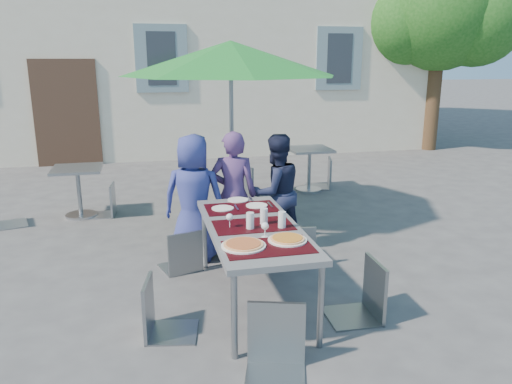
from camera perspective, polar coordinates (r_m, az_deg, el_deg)
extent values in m
plane|color=#404042|center=(4.24, -4.41, -16.38)|extent=(90.00, 90.00, 0.00)
cube|color=beige|center=(15.15, -11.75, 19.64)|extent=(13.00, 8.00, 7.00)
cube|color=#402A1E|center=(11.21, -20.84, 8.40)|extent=(1.30, 0.06, 2.20)
cube|color=slate|center=(11.07, -10.75, 14.75)|extent=(1.10, 0.06, 1.40)
cube|color=#262B33|center=(11.05, -10.75, 14.75)|extent=(0.60, 0.04, 1.10)
cube|color=slate|center=(11.94, 9.48, 14.81)|extent=(1.10, 0.06, 1.40)
cube|color=#262B33|center=(11.92, 9.51, 14.81)|extent=(0.60, 0.04, 1.10)
cylinder|color=#48321F|center=(13.14, 19.59, 10.67)|extent=(0.36, 0.36, 2.80)
sphere|color=#174C14|center=(13.16, 20.35, 18.92)|extent=(2.80, 2.80, 2.80)
sphere|color=#174C14|center=(12.99, 16.37, 17.96)|extent=(2.00, 2.00, 2.00)
sphere|color=#174C14|center=(13.20, 23.92, 17.70)|extent=(2.20, 2.20, 2.20)
cube|color=#47484D|center=(4.51, -0.32, -4.16)|extent=(0.80, 1.85, 0.05)
cylinder|color=gray|center=(3.82, -2.49, -14.03)|extent=(0.05, 0.05, 0.70)
cylinder|color=gray|center=(3.99, 7.41, -12.86)|extent=(0.05, 0.05, 0.70)
cylinder|color=gray|center=(5.39, -5.90, -5.22)|extent=(0.05, 0.05, 0.70)
cylinder|color=gray|center=(5.50, 1.16, -4.69)|extent=(0.05, 0.05, 0.70)
cube|color=black|center=(4.00, 1.43, -6.30)|extent=(0.70, 0.42, 0.01)
cube|color=black|center=(4.50, -0.32, -3.82)|extent=(0.70, 0.42, 0.01)
cube|color=black|center=(5.01, -1.71, -1.84)|extent=(0.70, 0.42, 0.01)
cylinder|color=white|center=(4.00, -1.45, -6.14)|extent=(0.36, 0.36, 0.01)
cylinder|color=tan|center=(4.00, -1.45, -5.98)|extent=(0.32, 0.32, 0.01)
cylinder|color=#98390E|center=(3.99, -1.45, -5.88)|extent=(0.28, 0.28, 0.01)
cylinder|color=white|center=(4.13, 3.60, -5.49)|extent=(0.32, 0.32, 0.01)
cylinder|color=tan|center=(4.12, 3.60, -5.33)|extent=(0.28, 0.28, 0.01)
cylinder|color=#9D390A|center=(4.12, 3.61, -5.23)|extent=(0.25, 0.25, 0.01)
cylinder|color=silver|center=(4.39, -0.67, -3.32)|extent=(0.07, 0.07, 0.15)
cylinder|color=silver|center=(4.51, 0.90, -2.81)|extent=(0.07, 0.07, 0.15)
cylinder|color=silver|center=(4.42, 2.99, -3.20)|extent=(0.07, 0.07, 0.15)
cylinder|color=silver|center=(4.45, -3.02, -4.08)|extent=(0.06, 0.06, 0.00)
cylinder|color=silver|center=(4.44, -3.02, -3.62)|extent=(0.01, 0.01, 0.08)
sphere|color=silver|center=(4.42, -3.03, -2.88)|extent=(0.06, 0.06, 0.06)
cylinder|color=silver|center=(4.22, 1.02, -5.16)|extent=(0.06, 0.06, 0.00)
cylinder|color=silver|center=(4.20, 1.03, -4.68)|extent=(0.01, 0.01, 0.08)
sphere|color=silver|center=(4.18, 1.03, -3.90)|extent=(0.06, 0.06, 0.06)
cylinder|color=white|center=(4.99, -3.84, -1.86)|extent=(0.22, 0.22, 0.01)
cube|color=#B6B8BE|center=(5.01, -2.25, -1.78)|extent=(0.02, 0.18, 0.00)
cylinder|color=white|center=(5.07, 0.08, -1.54)|extent=(0.22, 0.22, 0.01)
cube|color=#B6B8BE|center=(5.10, 1.61, -1.46)|extent=(0.02, 0.18, 0.00)
cylinder|color=white|center=(5.27, -2.08, -0.90)|extent=(0.22, 0.22, 0.01)
cube|color=#B6B8BE|center=(5.30, -0.59, -0.83)|extent=(0.02, 0.18, 0.00)
imported|color=navy|center=(5.56, -7.12, -0.68)|extent=(0.81, 0.66, 1.43)
imported|color=#503369|center=(5.62, -2.59, -0.30)|extent=(0.60, 0.47, 1.44)
imported|color=#1C203D|center=(5.83, 2.26, -0.08)|extent=(0.75, 0.55, 1.38)
cube|color=gray|center=(5.40, -8.86, -4.53)|extent=(0.48, 0.48, 0.03)
cube|color=gray|center=(5.17, -8.21, -2.73)|extent=(0.38, 0.14, 0.46)
cylinder|color=gray|center=(5.68, -7.83, -5.79)|extent=(0.02, 0.02, 0.40)
cylinder|color=gray|center=(5.57, -10.99, -6.34)|extent=(0.02, 0.02, 0.40)
cylinder|color=gray|center=(5.39, -6.47, -6.89)|extent=(0.02, 0.02, 0.40)
cylinder|color=gray|center=(5.28, -9.79, -7.51)|extent=(0.02, 0.02, 0.40)
cube|color=gray|center=(5.62, -2.06, -3.04)|extent=(0.45, 0.45, 0.03)
cube|color=gray|center=(5.35, -1.56, -1.07)|extent=(0.44, 0.05, 0.52)
cylinder|color=gray|center=(5.91, -0.71, -4.54)|extent=(0.02, 0.02, 0.45)
cylinder|color=gray|center=(5.83, -4.26, -4.86)|extent=(0.02, 0.02, 0.45)
cylinder|color=gray|center=(5.57, 0.29, -5.78)|extent=(0.02, 0.02, 0.45)
cylinder|color=gray|center=(5.49, -3.47, -6.14)|extent=(0.02, 0.02, 0.45)
cube|color=gray|center=(5.53, 4.41, -3.94)|extent=(0.41, 0.41, 0.03)
cube|color=gray|center=(5.28, 4.94, -2.21)|extent=(0.39, 0.05, 0.46)
cylinder|color=gray|center=(5.79, 5.58, -5.30)|extent=(0.02, 0.02, 0.41)
cylinder|color=gray|center=(5.71, 2.35, -5.51)|extent=(0.02, 0.02, 0.41)
cylinder|color=gray|center=(5.49, 6.47, -6.48)|extent=(0.02, 0.02, 0.41)
cylinder|color=gray|center=(5.41, 3.07, -6.73)|extent=(0.02, 0.02, 0.41)
cube|color=gray|center=(4.16, -9.72, -10.53)|extent=(0.47, 0.47, 0.03)
cube|color=gray|center=(4.09, -12.53, -7.47)|extent=(0.10, 0.40, 0.48)
cylinder|color=gray|center=(4.09, -7.42, -14.36)|extent=(0.02, 0.02, 0.42)
cylinder|color=gray|center=(4.39, -7.04, -12.17)|extent=(0.02, 0.02, 0.42)
cylinder|color=gray|center=(4.13, -12.31, -14.26)|extent=(0.02, 0.02, 0.42)
cylinder|color=gray|center=(4.43, -11.57, -12.10)|extent=(0.02, 0.02, 0.42)
cube|color=gray|center=(4.40, 11.12, -8.61)|extent=(0.45, 0.45, 0.03)
cube|color=gray|center=(4.39, 13.79, -5.24)|extent=(0.05, 0.43, 0.51)
cylinder|color=gray|center=(4.60, 7.92, -10.65)|extent=(0.02, 0.02, 0.45)
cylinder|color=gray|center=(4.29, 9.55, -12.72)|extent=(0.02, 0.02, 0.45)
cylinder|color=gray|center=(4.72, 12.24, -10.14)|extent=(0.02, 0.02, 0.45)
cylinder|color=gray|center=(4.42, 14.15, -12.08)|extent=(0.02, 0.02, 0.45)
cube|color=gray|center=(3.53, 2.27, -14.75)|extent=(0.53, 0.53, 0.03)
cube|color=gray|center=(3.59, 2.41, -9.63)|extent=(0.42, 0.15, 0.51)
cylinder|color=gray|center=(3.51, -1.03, -19.44)|extent=(0.02, 0.02, 0.45)
cylinder|color=gray|center=(3.50, 5.30, -19.60)|extent=(0.02, 0.02, 0.45)
cylinder|color=gray|center=(3.81, -0.54, -16.34)|extent=(0.02, 0.02, 0.45)
cylinder|color=gray|center=(3.80, 5.18, -16.48)|extent=(0.02, 0.02, 0.45)
cylinder|color=#B6B8BE|center=(6.97, -2.68, -3.01)|extent=(0.50, 0.50, 0.10)
cylinder|color=gray|center=(6.72, -2.79, 5.78)|extent=(0.06, 0.06, 2.26)
cone|color=#1A7527|center=(6.63, -2.91, 15.02)|extent=(2.83, 2.83, 0.44)
cylinder|color=#B6B8BE|center=(7.63, -19.33, -2.51)|extent=(0.44, 0.44, 0.04)
cylinder|color=gray|center=(7.54, -19.54, -0.21)|extent=(0.06, 0.06, 0.67)
cube|color=gray|center=(7.46, -19.78, 2.50)|extent=(0.67, 0.67, 0.04)
cube|color=#91969C|center=(7.51, -26.68, -0.05)|extent=(0.53, 0.53, 0.03)
cylinder|color=#91969C|center=(7.39, -25.00, -1.97)|extent=(0.02, 0.02, 0.45)
cylinder|color=#91969C|center=(7.75, -25.17, -1.25)|extent=(0.02, 0.02, 0.45)
cube|color=#94989F|center=(7.48, -17.53, 0.44)|extent=(0.42, 0.42, 0.03)
cube|color=#94989F|center=(7.40, -16.27, 2.21)|extent=(0.06, 0.39, 0.46)
cylinder|color=#94989F|center=(7.72, -18.42, -0.81)|extent=(0.02, 0.02, 0.40)
cylinder|color=#94989F|center=(7.41, -18.85, -1.50)|extent=(0.02, 0.02, 0.40)
cylinder|color=#94989F|center=(7.67, -16.00, -0.73)|extent=(0.02, 0.02, 0.40)
cylinder|color=#94989F|center=(7.35, -16.33, -1.42)|extent=(0.02, 0.02, 0.40)
cylinder|color=#B6B8BE|center=(8.64, 6.03, 0.28)|extent=(0.44, 0.44, 0.04)
cylinder|color=gray|center=(8.56, 6.09, 2.39)|extent=(0.06, 0.06, 0.69)
cube|color=gray|center=(8.48, 6.16, 4.87)|extent=(0.69, 0.69, 0.04)
cube|color=gray|center=(8.31, -0.02, 2.84)|extent=(0.55, 0.55, 0.03)
cube|color=gray|center=(8.15, -1.18, 4.39)|extent=(0.18, 0.40, 0.50)
cylinder|color=gray|center=(8.32, 1.71, 1.22)|extent=(0.02, 0.02, 0.44)
cylinder|color=gray|center=(8.61, 0.29, 1.69)|extent=(0.02, 0.02, 0.44)
cylinder|color=gray|center=(8.12, -0.35, 0.88)|extent=(0.02, 0.02, 0.44)
cylinder|color=gray|center=(8.41, -1.72, 1.37)|extent=(0.02, 0.02, 0.44)
cube|color=gray|center=(8.80, 7.11, 3.51)|extent=(0.54, 0.54, 0.03)
cube|color=gray|center=(8.77, 8.52, 5.15)|extent=(0.15, 0.43, 0.52)
cylinder|color=gray|center=(9.02, 5.80, 2.29)|extent=(0.02, 0.02, 0.46)
cylinder|color=gray|center=(8.66, 5.90, 1.74)|extent=(0.02, 0.02, 0.46)
cylinder|color=gray|center=(9.05, 8.17, 2.25)|extent=(0.02, 0.02, 0.46)
cylinder|color=gray|center=(8.68, 8.37, 1.70)|extent=(0.02, 0.02, 0.46)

